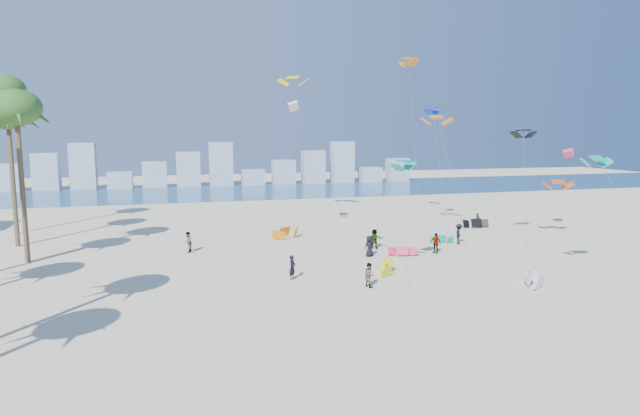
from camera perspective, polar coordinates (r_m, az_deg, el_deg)
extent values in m
plane|color=beige|center=(27.49, 3.03, -14.18)|extent=(220.00, 220.00, 0.00)
plane|color=navy|center=(97.00, -10.66, 1.78)|extent=(220.00, 220.00, 0.00)
imported|color=black|center=(38.40, -2.94, -6.30)|extent=(0.73, 0.76, 1.75)
imported|color=gray|center=(36.73, 5.21, -7.06)|extent=(0.86, 0.97, 1.67)
imported|color=black|center=(45.47, 5.24, -4.05)|extent=(0.94, 0.69, 1.76)
imported|color=gray|center=(47.56, 12.13, -3.65)|extent=(0.97, 1.09, 1.77)
imported|color=black|center=(51.79, 14.49, -2.69)|extent=(1.29, 1.43, 1.92)
imported|color=gray|center=(48.59, 5.78, -3.26)|extent=(1.64, 1.41, 1.78)
imported|color=black|center=(61.73, 16.34, -1.24)|extent=(0.61, 0.45, 1.53)
imported|color=gray|center=(48.16, -13.82, -3.52)|extent=(0.90, 1.04, 1.83)
cylinder|color=#595959|center=(37.26, 9.09, -1.64)|extent=(0.74, 2.74, 8.38)
cylinder|color=#595959|center=(53.72, 13.75, 3.05)|extent=(0.51, 5.60, 11.84)
cylinder|color=#595959|center=(51.20, 20.91, 1.77)|extent=(0.91, 2.73, 10.53)
cylinder|color=#595959|center=(51.46, -3.53, 3.82)|extent=(1.78, 2.65, 13.21)
cylinder|color=#595959|center=(56.79, 12.59, 3.90)|extent=(0.31, 3.61, 12.94)
cylinder|color=#595959|center=(56.27, 26.15, -0.53)|extent=(2.08, 5.01, 5.61)
cylinder|color=#595959|center=(60.28, -1.15, 6.05)|extent=(2.26, 5.70, 16.56)
cylinder|color=#595959|center=(57.07, 25.63, 1.18)|extent=(0.71, 4.44, 8.69)
cylinder|color=#595959|center=(39.81, 30.56, -1.87)|extent=(1.67, 5.69, 8.63)
cylinder|color=#595959|center=(57.67, 10.00, 6.56)|extent=(0.27, 3.46, 18.00)
cylinder|color=brown|center=(48.62, -28.99, 2.03)|extent=(0.40, 0.40, 12.28)
ellipsoid|color=#2F5C20|center=(48.47, -29.49, 9.26)|extent=(3.80, 3.80, 2.85)
cylinder|color=brown|center=(55.97, -29.73, 2.51)|extent=(0.40, 0.40, 12.02)
ellipsoid|color=#2F5C20|center=(55.82, -30.17, 8.65)|extent=(3.80, 3.80, 2.85)
cylinder|color=brown|center=(63.10, -29.87, 4.19)|extent=(0.40, 0.40, 14.61)
ellipsoid|color=#2F5C20|center=(63.16, -30.34, 10.81)|extent=(3.80, 3.80, 2.85)
cube|color=#9EADBF|center=(109.92, -30.13, 2.81)|extent=(4.40, 3.00, 4.80)
cube|color=#9EADBF|center=(108.46, -26.99, 3.44)|extent=(4.40, 3.00, 6.60)
cube|color=#9EADBF|center=(107.36, -23.77, 4.08)|extent=(4.40, 3.00, 8.40)
cube|color=#9EADBF|center=(106.85, -20.40, 2.79)|extent=(4.40, 3.00, 3.00)
cube|color=#9EADBF|center=(106.43, -17.09, 3.41)|extent=(4.40, 3.00, 4.80)
cube|color=#9EADBF|center=(106.38, -13.77, 4.01)|extent=(4.40, 3.00, 6.60)
cube|color=#9EADBF|center=(106.70, -10.44, 4.61)|extent=(4.40, 3.00, 8.40)
cube|color=#9EADBF|center=(107.63, -7.11, 3.27)|extent=(4.40, 3.00, 3.00)
cube|color=#9EADBF|center=(108.64, -3.88, 3.83)|extent=(4.40, 3.00, 4.80)
cube|color=#9EADBF|center=(110.00, -0.71, 4.37)|extent=(4.40, 3.00, 6.60)
cube|color=#9EADBF|center=(111.70, 2.37, 4.88)|extent=(4.40, 3.00, 8.40)
cube|color=#9EADBF|center=(113.94, 5.34, 3.56)|extent=(4.40, 3.00, 3.00)
cube|color=#9EADBF|center=(116.23, 8.21, 4.04)|extent=(4.40, 3.00, 4.80)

